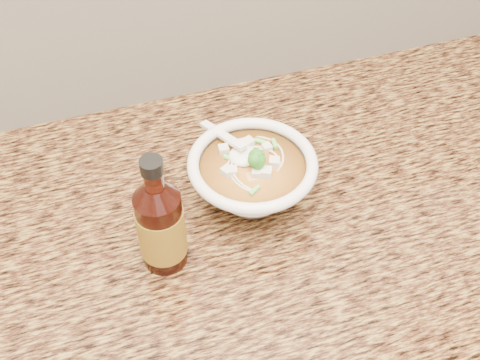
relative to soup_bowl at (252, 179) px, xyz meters
name	(u,v)px	position (x,y,z in m)	size (l,w,h in m)	color
cabinet	(204,360)	(-0.11, -0.02, -0.52)	(4.00, 0.65, 0.86)	#382310
counter_slab	(191,230)	(-0.11, -0.02, -0.07)	(4.00, 0.68, 0.04)	olive
soup_bowl	(252,179)	(0.00, 0.00, 0.00)	(0.20, 0.22, 0.11)	white
hot_sauce_bottle	(161,225)	(-0.16, -0.07, 0.03)	(0.08, 0.08, 0.20)	#3D0F08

